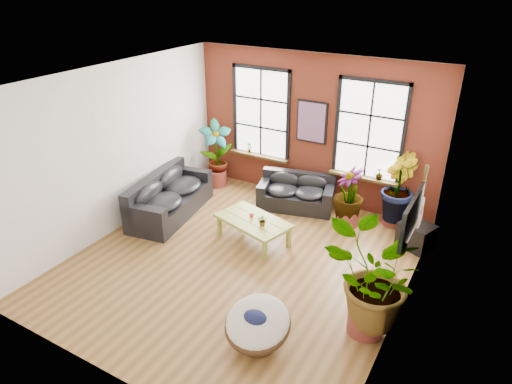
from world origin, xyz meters
TOP-DOWN VIEW (x-y plane):
  - room at (0.00, 0.15)m, footprint 6.04×6.54m
  - sofa_back at (-0.05, 2.61)m, footprint 1.90×1.26m
  - sofa_left at (-2.45, 0.83)m, footprint 1.37×2.51m
  - coffee_table at (-0.18, 0.80)m, footprint 1.70×1.25m
  - papasan_chair at (1.36, -1.73)m, footprint 1.02×1.04m
  - poster at (0.00, 3.18)m, footprint 0.74×0.06m
  - tv_wall_unit at (2.93, 0.60)m, footprint 0.13×1.86m
  - media_box at (2.81, 2.21)m, footprint 0.78×0.72m
  - pot_back_left at (-2.41, 2.69)m, footprint 0.63×0.63m
  - pot_back_right at (2.17, 2.96)m, footprint 0.58×0.58m
  - pot_right_wall at (2.68, -0.65)m, footprint 0.61×0.61m
  - pot_mid at (1.30, 2.42)m, footprint 0.62×0.62m
  - floor_plant_back_left at (-2.38, 2.71)m, footprint 0.99×1.00m
  - floor_plant_back_right at (2.15, 2.93)m, footprint 0.98×1.06m
  - floor_plant_right_wall at (2.70, -0.65)m, footprint 1.88×1.82m
  - floor_plant_mid at (1.28, 2.43)m, footprint 0.95×0.95m
  - table_plant at (0.11, 0.69)m, footprint 0.26×0.25m
  - sill_plant_left at (-1.65, 3.13)m, footprint 0.17×0.17m
  - sill_plant_right at (1.70, 3.13)m, footprint 0.19×0.19m

SIDE VIEW (x-z plane):
  - pot_mid at x=1.30m, z-range 0.00..0.35m
  - pot_back_right at x=2.17m, z-range 0.00..0.38m
  - pot_back_left at x=-2.41m, z-range 0.00..0.41m
  - pot_right_wall at x=2.68m, z-range 0.00..0.41m
  - media_box at x=2.81m, z-range 0.00..0.53m
  - sofa_back at x=-0.05m, z-range -0.04..0.76m
  - papasan_chair at x=1.36m, z-range 0.01..0.76m
  - sofa_left at x=-2.45m, z-range -0.04..0.89m
  - coffee_table at x=-0.18m, z-range 0.14..0.73m
  - table_plant at x=0.11m, z-range 0.49..0.72m
  - floor_plant_mid at x=1.28m, z-range 0.14..1.35m
  - floor_plant_back_right at x=2.15m, z-range 0.15..1.68m
  - floor_plant_back_left at x=-2.38m, z-range 0.15..1.74m
  - floor_plant_right_wall at x=2.70m, z-range 0.16..1.76m
  - sill_plant_left at x=-1.65m, z-range 0.90..1.17m
  - sill_plant_right at x=1.70m, z-range 0.90..1.17m
  - tv_wall_unit at x=2.93m, z-range 0.94..2.14m
  - room at x=0.00m, z-range -0.02..3.52m
  - poster at x=0.00m, z-range 1.46..2.44m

